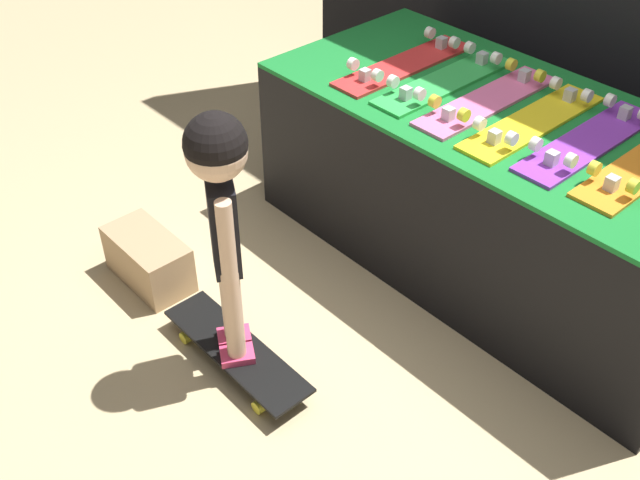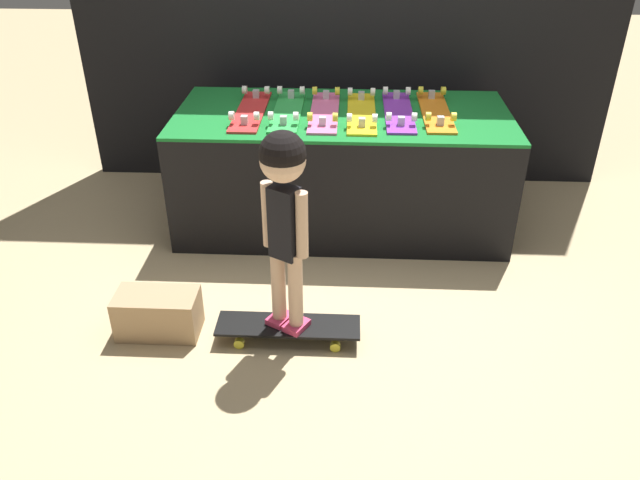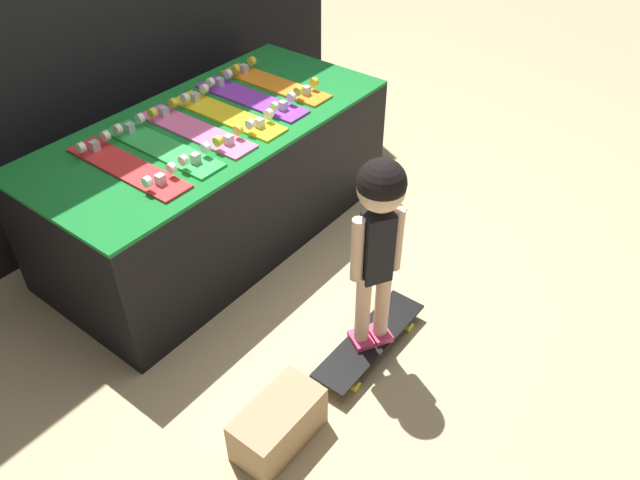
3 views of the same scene
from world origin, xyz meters
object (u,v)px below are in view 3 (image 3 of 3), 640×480
(skateboard_purple_on_rack, at_px, (251,97))
(storage_box, at_px, (278,424))
(skateboard_pink_on_rack, at_px, (195,129))
(skateboard_yellow_on_rack, at_px, (227,113))
(child, at_px, (379,223))
(skateboard_orange_on_rack, at_px, (274,83))
(skateboard_on_floor, at_px, (370,341))
(skateboard_green_on_rack, at_px, (162,146))
(skateboard_red_on_rack, at_px, (127,166))

(skateboard_purple_on_rack, relative_size, storage_box, 1.81)
(skateboard_pink_on_rack, height_order, skateboard_purple_on_rack, same)
(skateboard_yellow_on_rack, bearing_deg, child, -105.92)
(skateboard_orange_on_rack, bearing_deg, storage_box, -139.40)
(skateboard_yellow_on_rack, relative_size, storage_box, 1.81)
(storage_box, bearing_deg, skateboard_pink_on_rack, 57.17)
(skateboard_on_floor, bearing_deg, skateboard_green_on_rack, 94.72)
(skateboard_red_on_rack, bearing_deg, skateboard_pink_on_rack, 0.58)
(skateboard_red_on_rack, height_order, child, child)
(skateboard_red_on_rack, distance_m, child, 1.30)
(skateboard_purple_on_rack, bearing_deg, skateboard_pink_on_rack, -176.91)
(child, relative_size, storage_box, 2.47)
(child, bearing_deg, skateboard_red_on_rack, 134.97)
(skateboard_green_on_rack, height_order, skateboard_pink_on_rack, same)
(skateboard_green_on_rack, distance_m, skateboard_yellow_on_rack, 0.46)
(storage_box, bearing_deg, skateboard_green_on_rack, 65.42)
(skateboard_green_on_rack, relative_size, skateboard_orange_on_rack, 1.00)
(skateboard_yellow_on_rack, height_order, storage_box, skateboard_yellow_on_rack)
(skateboard_red_on_rack, distance_m, skateboard_yellow_on_rack, 0.69)
(skateboard_orange_on_rack, height_order, storage_box, skateboard_orange_on_rack)
(child, bearing_deg, skateboard_orange_on_rack, 87.84)
(storage_box, bearing_deg, skateboard_orange_on_rack, 40.60)
(skateboard_yellow_on_rack, xyz_separation_m, skateboard_on_floor, (-0.36, -1.26, -0.71))
(child, bearing_deg, skateboard_purple_on_rack, 95.43)
(skateboard_red_on_rack, relative_size, skateboard_purple_on_rack, 1.00)
(skateboard_yellow_on_rack, distance_m, storage_box, 1.74)
(skateboard_on_floor, relative_size, child, 0.71)
(skateboard_purple_on_rack, bearing_deg, child, -114.59)
(skateboard_yellow_on_rack, xyz_separation_m, child, (-0.36, -1.26, 0.03))
(skateboard_purple_on_rack, xyz_separation_m, skateboard_orange_on_rack, (0.23, 0.02, 0.00))
(skateboard_pink_on_rack, relative_size, child, 0.73)
(skateboard_orange_on_rack, bearing_deg, skateboard_red_on_rack, -177.74)
(skateboard_yellow_on_rack, distance_m, child, 1.31)
(skateboard_green_on_rack, xyz_separation_m, child, (0.10, -1.27, 0.03))
(skateboard_green_on_rack, xyz_separation_m, storage_box, (-0.57, -1.24, -0.67))
(skateboard_yellow_on_rack, xyz_separation_m, skateboard_purple_on_rack, (0.23, 0.03, 0.00))
(skateboard_orange_on_rack, relative_size, skateboard_on_floor, 1.04)
(skateboard_red_on_rack, relative_size, skateboard_yellow_on_rack, 1.00)
(skateboard_green_on_rack, height_order, skateboard_purple_on_rack, same)
(storage_box, bearing_deg, skateboard_red_on_rack, 74.74)
(skateboard_on_floor, height_order, storage_box, storage_box)
(skateboard_purple_on_rack, height_order, storage_box, skateboard_purple_on_rack)
(skateboard_red_on_rack, bearing_deg, skateboard_yellow_on_rack, -0.23)
(skateboard_green_on_rack, distance_m, skateboard_orange_on_rack, 0.93)
(skateboard_on_floor, bearing_deg, skateboard_purple_on_rack, 65.41)
(skateboard_yellow_on_rack, height_order, skateboard_purple_on_rack, same)
(skateboard_green_on_rack, height_order, skateboard_on_floor, skateboard_green_on_rack)
(skateboard_purple_on_rack, relative_size, skateboard_on_floor, 1.04)
(skateboard_pink_on_rack, distance_m, skateboard_orange_on_rack, 0.70)
(skateboard_red_on_rack, distance_m, skateboard_on_floor, 1.48)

